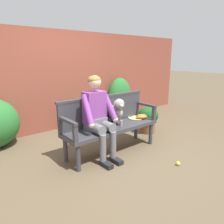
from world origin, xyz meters
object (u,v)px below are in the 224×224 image
at_px(garden_bench, 112,130).
at_px(tennis_racket, 134,118).
at_px(person_seated, 98,114).
at_px(tennis_ball, 178,163).
at_px(potted_plant, 148,118).
at_px(baseball_glove, 142,116).
at_px(dog_on_bench, 116,111).

xyz_separation_m(garden_bench, tennis_racket, (0.65, 0.10, 0.07)).
height_order(person_seated, tennis_ball, person_seated).
xyz_separation_m(garden_bench, potted_plant, (1.23, 0.26, -0.08)).
distance_m(tennis_racket, baseball_glove, 0.14).
bearing_deg(garden_bench, baseball_glove, -1.12).
bearing_deg(tennis_ball, garden_bench, 114.55).
xyz_separation_m(dog_on_bench, potted_plant, (1.12, 0.25, -0.38)).
xyz_separation_m(dog_on_bench, baseball_glove, (0.61, -0.03, -0.19)).
xyz_separation_m(person_seated, tennis_ball, (0.77, -1.01, -0.71)).
distance_m(baseball_glove, tennis_ball, 1.15).
relative_size(garden_bench, dog_on_bench, 3.64).
bearing_deg(baseball_glove, tennis_ball, -79.69).
relative_size(garden_bench, baseball_glove, 7.93).
bearing_deg(baseball_glove, garden_bench, -156.75).
xyz_separation_m(person_seated, tennis_racket, (0.95, 0.12, -0.26)).
distance_m(garden_bench, person_seated, 0.45).
bearing_deg(person_seated, garden_bench, 2.72).
distance_m(person_seated, tennis_racket, 0.99).
height_order(tennis_racket, tennis_ball, tennis_racket).
relative_size(dog_on_bench, tennis_racket, 0.82).
bearing_deg(tennis_racket, dog_on_bench, -170.39).
height_order(garden_bench, potted_plant, potted_plant).
bearing_deg(garden_bench, tennis_racket, 9.16).
bearing_deg(person_seated, baseball_glove, 0.02).
bearing_deg(dog_on_bench, person_seated, -176.18).
distance_m(dog_on_bench, potted_plant, 1.21).
distance_m(garden_bench, tennis_racket, 0.66).
distance_m(dog_on_bench, tennis_ball, 1.29).
bearing_deg(baseball_glove, tennis_racket, 146.88).
xyz_separation_m(tennis_racket, baseball_glove, (0.08, -0.12, 0.04)).
xyz_separation_m(person_seated, baseball_glove, (1.03, 0.00, -0.22)).
distance_m(dog_on_bench, tennis_racket, 0.59).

